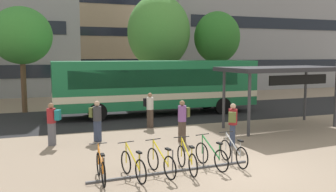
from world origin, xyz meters
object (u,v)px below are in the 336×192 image
object	(u,v)px
parked_bicycle_yellow_2	(161,162)
commuter_teal_pack_3	(52,121)
commuter_olive_pack_4	(183,118)
street_tree_2	(159,32)
street_tree_0	(21,36)
city_bus	(159,85)
street_tree_1	(217,38)
commuter_black_pack_0	(150,107)
parked_bicycle_orange_0	(101,168)
parked_bicycle_green_4	(211,156)
parked_bicycle_silver_5	(233,153)
parked_bicycle_yellow_3	(187,160)
commuter_olive_pack_2	(233,122)
commuter_olive_pack_1	(97,118)
transit_shelter	(282,71)
parked_bicycle_yellow_1	(133,166)

from	to	relation	value
parked_bicycle_yellow_2	commuter_teal_pack_3	world-z (taller)	commuter_teal_pack_3
commuter_olive_pack_4	street_tree_2	size ratio (longest dim) A/B	0.22
parked_bicycle_yellow_2	street_tree_0	size ratio (longest dim) A/B	0.26
city_bus	commuter_olive_pack_4	distance (m)	6.99
city_bus	street_tree_1	world-z (taller)	street_tree_1
commuter_black_pack_0	commuter_teal_pack_3	bearing A→B (deg)	-90.10
commuter_olive_pack_4	street_tree_2	distance (m)	13.75
commuter_teal_pack_3	street_tree_1	xyz separation A→B (m)	(12.76, 10.52, 3.88)
parked_bicycle_orange_0	parked_bicycle_green_4	xyz separation A→B (m)	(3.49, 0.02, 0.00)
parked_bicycle_silver_5	parked_bicycle_yellow_3	bearing A→B (deg)	94.85
commuter_black_pack_0	city_bus	bearing A→B (deg)	131.08
parked_bicycle_silver_5	street_tree_0	world-z (taller)	street_tree_0
commuter_teal_pack_3	street_tree_2	size ratio (longest dim) A/B	0.21
parked_bicycle_orange_0	commuter_teal_pack_3	world-z (taller)	commuter_teal_pack_3
commuter_olive_pack_2	commuter_olive_pack_4	bearing A→B (deg)	87.78
parked_bicycle_orange_0	commuter_olive_pack_1	size ratio (longest dim) A/B	1.02
transit_shelter	street_tree_2	world-z (taller)	street_tree_2
parked_bicycle_yellow_1	commuter_olive_pack_2	bearing A→B (deg)	-72.99
parked_bicycle_yellow_2	street_tree_2	world-z (taller)	street_tree_2
parked_bicycle_green_4	commuter_olive_pack_2	bearing A→B (deg)	-52.59
street_tree_1	street_tree_0	bearing A→B (deg)	-174.52
commuter_olive_pack_1	commuter_teal_pack_3	xyz separation A→B (m)	(-1.74, -0.08, 0.01)
commuter_olive_pack_1	street_tree_0	world-z (taller)	street_tree_0
parked_bicycle_yellow_1	parked_bicycle_green_4	xyz separation A→B (m)	(2.59, 0.14, 0.00)
commuter_teal_pack_3	street_tree_1	size ratio (longest dim) A/B	0.25
parked_bicycle_yellow_3	transit_shelter	world-z (taller)	transit_shelter
street_tree_2	commuter_black_pack_0	bearing A→B (deg)	-111.42
parked_bicycle_yellow_2	street_tree_2	distance (m)	17.78
parked_bicycle_green_4	commuter_black_pack_0	world-z (taller)	commuter_black_pack_0
transit_shelter	commuter_teal_pack_3	distance (m)	10.83
commuter_olive_pack_2	commuter_olive_pack_4	distance (m)	2.03
city_bus	commuter_olive_pack_2	xyz separation A→B (m)	(0.32, -8.06, -0.81)
parked_bicycle_yellow_1	commuter_teal_pack_3	bearing A→B (deg)	12.34
parked_bicycle_orange_0	parked_bicycle_silver_5	size ratio (longest dim) A/B	1.00
commuter_olive_pack_4	commuter_olive_pack_1	bearing A→B (deg)	-51.19
parked_bicycle_yellow_1	parked_bicycle_silver_5	distance (m)	3.43
parked_bicycle_green_4	commuter_olive_pack_4	world-z (taller)	commuter_olive_pack_4
commuter_teal_pack_3	commuter_olive_pack_4	distance (m)	5.18
commuter_olive_pack_2	parked_bicycle_silver_5	bearing A→B (deg)	-174.18
commuter_black_pack_0	commuter_olive_pack_1	world-z (taller)	commuter_black_pack_0
parked_bicycle_yellow_3	parked_bicycle_green_4	size ratio (longest dim) A/B	1.01
commuter_olive_pack_2	parked_bicycle_orange_0	bearing A→B (deg)	147.33
parked_bicycle_yellow_1	transit_shelter	world-z (taller)	transit_shelter
commuter_teal_pack_3	parked_bicycle_yellow_1	bearing A→B (deg)	134.63
parked_bicycle_yellow_1	transit_shelter	bearing A→B (deg)	-71.52
parked_bicycle_yellow_3	commuter_olive_pack_2	xyz separation A→B (m)	(2.95, 2.33, 0.58)
commuter_teal_pack_3	transit_shelter	bearing A→B (deg)	-158.42
parked_bicycle_yellow_1	commuter_olive_pack_4	bearing A→B (deg)	-50.09
parked_bicycle_yellow_2	commuter_teal_pack_3	distance (m)	5.62
parked_bicycle_silver_5	street_tree_1	bearing A→B (deg)	-26.62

